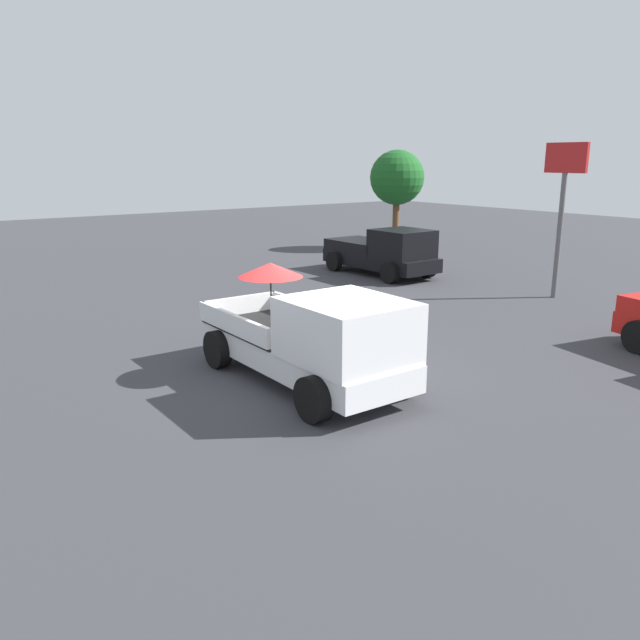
% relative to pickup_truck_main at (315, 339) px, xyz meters
% --- Properties ---
extents(ground_plane, '(80.00, 80.00, 0.00)m').
position_rel_pickup_truck_main_xyz_m(ground_plane, '(-0.46, 0.02, -0.98)').
color(ground_plane, '#38383D').
extents(pickup_truck_main, '(5.06, 2.26, 2.32)m').
position_rel_pickup_truck_main_xyz_m(pickup_truck_main, '(0.00, 0.00, 0.00)').
color(pickup_truck_main, black).
rests_on(pickup_truck_main, ground).
extents(pickup_truck_far, '(4.82, 2.19, 1.80)m').
position_rel_pickup_truck_main_xyz_m(pickup_truck_far, '(-8.33, 9.15, -0.10)').
color(pickup_truck_far, black).
rests_on(pickup_truck_far, ground).
extents(motel_sign, '(1.40, 0.16, 4.77)m').
position_rel_pickup_truck_main_xyz_m(motel_sign, '(-2.14, 10.90, 2.40)').
color(motel_sign, '#59595B').
rests_on(motel_sign, ground).
extents(tree_by_lot, '(2.60, 2.60, 4.72)m').
position_rel_pickup_truck_main_xyz_m(tree_by_lot, '(-13.41, 14.46, 2.41)').
color(tree_by_lot, brown).
rests_on(tree_by_lot, ground).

